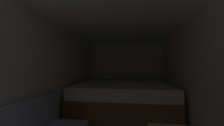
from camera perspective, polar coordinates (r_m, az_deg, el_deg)
name	(u,v)px	position (r m, az deg, el deg)	size (l,w,h in m)	color
wall_back	(126,73)	(4.82, 5.56, -3.99)	(2.48, 0.05, 2.01)	silver
wall_left	(49,79)	(2.77, -23.47, -5.79)	(0.05, 4.87, 2.01)	silver
wall_right	(199,81)	(2.55, 30.97, -6.10)	(0.05, 4.87, 2.01)	silver
ceiling_slab	(118,17)	(2.49, 2.46, 17.56)	(2.48, 4.87, 0.05)	white
bed	(124,99)	(3.80, 4.71, -13.80)	(2.26, 2.08, 0.95)	brown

